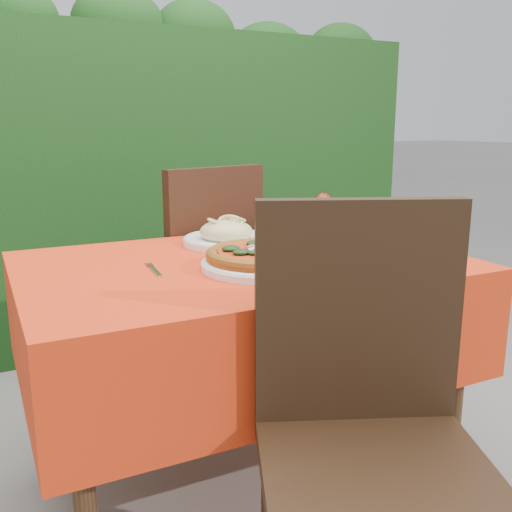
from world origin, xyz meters
name	(u,v)px	position (x,y,z in m)	size (l,w,h in m)	color
ground	(244,484)	(0.00, 0.00, 0.00)	(60.00, 60.00, 0.00)	#605B57
hedge	(118,167)	(0.00, 1.55, 0.92)	(3.20, 0.55, 1.78)	black
dining_table	(243,309)	(0.00, 0.00, 0.60)	(1.26, 0.86, 0.75)	#442A16
chair_near	(368,411)	(-0.01, -0.63, 0.57)	(0.58, 0.58, 0.99)	black
chair_far	(200,270)	(0.10, 0.62, 0.56)	(0.54, 0.54, 0.98)	black
pizza_plate	(264,258)	(0.01, -0.12, 0.78)	(0.39, 0.39, 0.07)	white
pasta_plate	(226,235)	(0.05, 0.23, 0.78)	(0.29, 0.29, 0.08)	white
water_glass	(353,234)	(0.40, 0.01, 0.79)	(0.07, 0.07, 0.10)	silver
wine_glass	(323,206)	(0.39, 0.18, 0.86)	(0.07, 0.07, 0.16)	silver
fork	(155,271)	(-0.27, -0.02, 0.75)	(0.02, 0.17, 0.00)	silver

